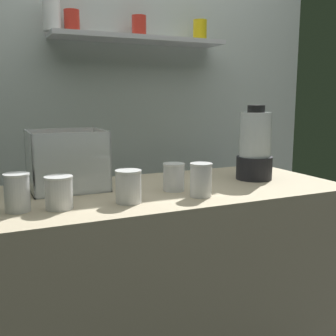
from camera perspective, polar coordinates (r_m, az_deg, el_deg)
The scene contains 9 objects.
counter at distance 1.78m, azimuth -0.00°, elevation -17.04°, with size 1.40×0.64×0.90m, color tan.
back_wall_unit at distance 2.31m, azimuth -8.06°, elevation 9.81°, with size 2.60×0.24×2.50m.
carrot_display_bin at distance 1.64m, azimuth -13.63°, elevation -0.34°, with size 0.28×0.24×0.23m.
blender_pitcher at distance 1.82m, azimuth 11.99°, elevation 2.79°, with size 0.16×0.16×0.32m.
juice_cup_pomegranate_far_left at distance 1.37m, azimuth -20.23°, elevation -3.46°, with size 0.08×0.08×0.12m.
juice_cup_orange_left at distance 1.36m, azimuth -14.92°, elevation -3.51°, with size 0.09×0.09×0.11m.
juice_cup_pomegranate_middle at distance 1.40m, azimuth -5.51°, elevation -2.79°, with size 0.09×0.09×0.11m.
juice_cup_pomegranate_right at distance 1.57m, azimuth 0.66°, elevation -1.43°, with size 0.08×0.08×0.11m.
juice_cup_pomegranate_far_right at distance 1.48m, azimuth 4.61°, elevation -1.88°, with size 0.08×0.08×0.12m.
Camera 1 is at (-0.67, -1.45, 1.25)m, focal length 43.81 mm.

